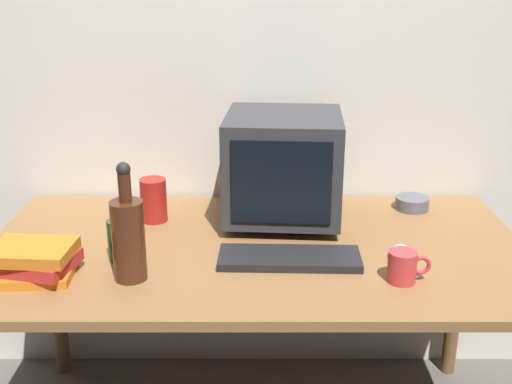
% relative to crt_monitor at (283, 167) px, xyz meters
% --- Properties ---
extents(back_wall, '(4.00, 0.08, 2.50)m').
position_rel_crt_monitor_xyz_m(back_wall, '(-0.09, 0.29, 0.32)').
color(back_wall, silver).
rests_on(back_wall, ground).
extents(desk, '(1.70, 0.90, 0.74)m').
position_rel_crt_monitor_xyz_m(desk, '(-0.09, -0.22, -0.27)').
color(desk, olive).
rests_on(desk, ground).
extents(crt_monitor, '(0.41, 0.41, 0.37)m').
position_rel_crt_monitor_xyz_m(crt_monitor, '(0.00, 0.00, 0.00)').
color(crt_monitor, '#333338').
rests_on(crt_monitor, desk).
extents(keyboard, '(0.42, 0.16, 0.02)m').
position_rel_crt_monitor_xyz_m(keyboard, '(0.01, -0.33, -0.18)').
color(keyboard, black).
rests_on(keyboard, desk).
extents(computer_mouse, '(0.09, 0.11, 0.04)m').
position_rel_crt_monitor_xyz_m(computer_mouse, '(0.34, -0.31, -0.17)').
color(computer_mouse, beige).
rests_on(computer_mouse, desk).
extents(bottle_tall, '(0.09, 0.09, 0.34)m').
position_rel_crt_monitor_xyz_m(bottle_tall, '(-0.44, -0.44, -0.06)').
color(bottle_tall, '#472314').
rests_on(bottle_tall, desk).
extents(bottle_short, '(0.06, 0.06, 0.19)m').
position_rel_crt_monitor_xyz_m(bottle_short, '(-0.50, -0.31, -0.12)').
color(bottle_short, '#1E4C23').
rests_on(bottle_short, desk).
extents(book_stack, '(0.24, 0.21, 0.10)m').
position_rel_crt_monitor_xyz_m(book_stack, '(-0.71, -0.43, -0.14)').
color(book_stack, orange).
rests_on(book_stack, desk).
extents(mug, '(0.12, 0.08, 0.09)m').
position_rel_crt_monitor_xyz_m(mug, '(0.32, -0.46, -0.15)').
color(mug, '#CC383D').
rests_on(mug, desk).
extents(cd_spindle, '(0.12, 0.12, 0.04)m').
position_rel_crt_monitor_xyz_m(cd_spindle, '(0.47, 0.10, -0.17)').
color(cd_spindle, '#595B66').
rests_on(cd_spindle, desk).
extents(metal_canister, '(0.09, 0.09, 0.15)m').
position_rel_crt_monitor_xyz_m(metal_canister, '(-0.44, -0.01, -0.12)').
color(metal_canister, '#A51E19').
rests_on(metal_canister, desk).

